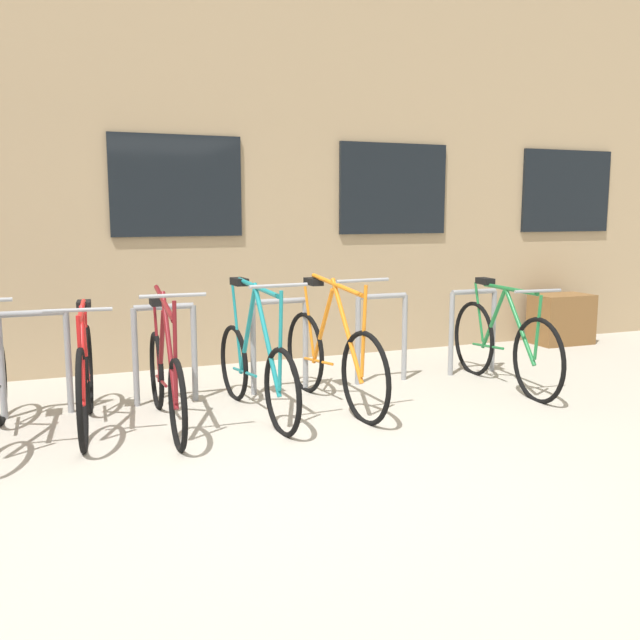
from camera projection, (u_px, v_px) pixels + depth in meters
ground_plane at (280, 475)px, 4.27m from camera, size 42.00×42.00×0.00m
storefront_building at (137, 66)px, 9.02m from camera, size 28.00×5.13×6.88m
bike_rack at (165, 344)px, 5.80m from camera, size 6.53×0.05×0.84m
bicycle_red at (85, 378)px, 5.15m from camera, size 0.44×1.68×0.97m
bicycle_green at (503, 344)px, 6.40m from camera, size 0.44×1.81×0.98m
bicycle_orange at (332, 358)px, 5.77m from camera, size 0.44×1.80×1.11m
bicycle_teal at (256, 367)px, 5.50m from camera, size 0.44×1.74×1.10m
bicycle_maroon at (166, 377)px, 5.21m from camera, size 0.44×1.73×1.07m
planter_box at (561, 319)px, 8.49m from camera, size 0.70×0.44×0.60m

